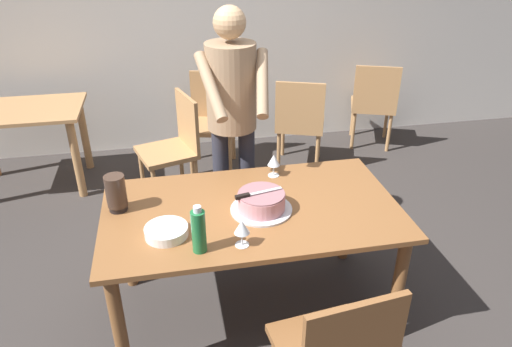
% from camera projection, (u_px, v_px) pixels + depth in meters
% --- Properties ---
extents(ground_plane, '(14.00, 14.00, 0.00)m').
position_uv_depth(ground_plane, '(252.00, 308.00, 2.98)').
color(ground_plane, '#383330').
extents(back_wall, '(10.00, 0.12, 2.70)m').
position_uv_depth(back_wall, '(201.00, 13.00, 4.60)').
color(back_wall, silver).
rests_on(back_wall, ground_plane).
extents(main_dining_table, '(1.63, 0.92, 0.75)m').
position_uv_depth(main_dining_table, '(252.00, 223.00, 2.68)').
color(main_dining_table, brown).
rests_on(main_dining_table, ground_plane).
extents(cake_on_platter, '(0.34, 0.34, 0.11)m').
position_uv_depth(cake_on_platter, '(261.00, 202.00, 2.58)').
color(cake_on_platter, silver).
rests_on(cake_on_platter, main_dining_table).
extents(cake_knife, '(0.27, 0.08, 0.02)m').
position_uv_depth(cake_knife, '(249.00, 195.00, 2.52)').
color(cake_knife, silver).
rests_on(cake_knife, cake_on_platter).
extents(plate_stack, '(0.22, 0.22, 0.05)m').
position_uv_depth(plate_stack, '(166.00, 231.00, 2.39)').
color(plate_stack, white).
rests_on(plate_stack, main_dining_table).
extents(wine_glass_near, '(0.08, 0.08, 0.14)m').
position_uv_depth(wine_glass_near, '(242.00, 228.00, 2.28)').
color(wine_glass_near, silver).
rests_on(wine_glass_near, main_dining_table).
extents(wine_glass_far, '(0.08, 0.08, 0.14)m').
position_uv_depth(wine_glass_far, '(274.00, 161.00, 2.91)').
color(wine_glass_far, silver).
rests_on(wine_glass_far, main_dining_table).
extents(water_bottle, '(0.07, 0.07, 0.25)m').
position_uv_depth(water_bottle, '(199.00, 231.00, 2.24)').
color(water_bottle, '#1E6B38').
rests_on(water_bottle, main_dining_table).
extents(hurricane_lamp, '(0.11, 0.11, 0.21)m').
position_uv_depth(hurricane_lamp, '(116.00, 193.00, 2.56)').
color(hurricane_lamp, black).
rests_on(hurricane_lamp, main_dining_table).
extents(person_cutting_cake, '(0.47, 0.55, 1.72)m').
position_uv_depth(person_cutting_cake, '(233.00, 110.00, 3.05)').
color(person_cutting_cake, '#2D2D38').
rests_on(person_cutting_cake, ground_plane).
extents(background_table, '(1.00, 0.70, 0.74)m').
position_uv_depth(background_table, '(25.00, 127.00, 4.09)').
color(background_table, tan).
rests_on(background_table, ground_plane).
extents(background_chair_0, '(0.53, 0.53, 0.90)m').
position_uv_depth(background_chair_0, '(213.00, 117.00, 4.52)').
color(background_chair_0, tan).
rests_on(background_chair_0, ground_plane).
extents(background_chair_1, '(0.55, 0.55, 0.90)m').
position_uv_depth(background_chair_1, '(175.00, 144.00, 3.98)').
color(background_chair_1, tan).
rests_on(background_chair_1, ground_plane).
extents(background_chair_2, '(0.57, 0.57, 0.90)m').
position_uv_depth(background_chair_2, '(300.00, 121.00, 4.43)').
color(background_chair_2, tan).
rests_on(background_chair_2, ground_plane).
extents(background_chair_3, '(0.57, 0.57, 0.90)m').
position_uv_depth(background_chair_3, '(374.00, 102.00, 4.88)').
color(background_chair_3, tan).
rests_on(background_chair_3, ground_plane).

